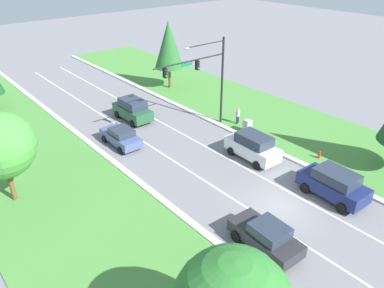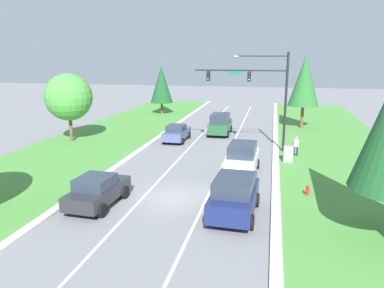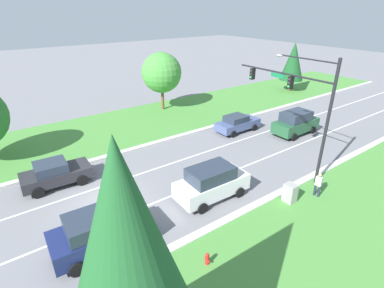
{
  "view_description": "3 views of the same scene",
  "coord_description": "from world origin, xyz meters",
  "px_view_note": "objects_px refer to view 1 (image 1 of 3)",
  "views": [
    {
      "loc": [
        -17.28,
        -11.53,
        15.25
      ],
      "look_at": [
        -1.29,
        7.56,
        2.05
      ],
      "focal_mm": 35.0,
      "sensor_mm": 36.0,
      "label": 1
    },
    {
      "loc": [
        5.21,
        -19.3,
        7.92
      ],
      "look_at": [
        -0.74,
        8.2,
        1.27
      ],
      "focal_mm": 35.0,
      "sensor_mm": 36.0,
      "label": 2
    },
    {
      "loc": [
        15.24,
        -4.57,
        10.91
      ],
      "look_at": [
        -1.58,
        7.66,
        1.22
      ],
      "focal_mm": 28.0,
      "sensor_mm": 36.0,
      "label": 3
    }
  ],
  "objects_px": {
    "slate_blue_sedan": "(121,136)",
    "forest_suv": "(133,109)",
    "oak_near_left_tree": "(1,145)",
    "fire_hydrant": "(319,155)",
    "white_suv": "(253,146)",
    "navy_suv": "(334,184)",
    "utility_cabinet": "(247,126)",
    "traffic_signal_mast": "(205,72)",
    "pedestrian": "(238,115)",
    "conifer_near_right_tree": "(169,45)",
    "charcoal_sedan": "(266,236)"
  },
  "relations": [
    {
      "from": "slate_blue_sedan",
      "to": "forest_suv",
      "type": "bearing_deg",
      "value": 47.07
    },
    {
      "from": "slate_blue_sedan",
      "to": "oak_near_left_tree",
      "type": "height_order",
      "value": "oak_near_left_tree"
    },
    {
      "from": "fire_hydrant",
      "to": "white_suv",
      "type": "bearing_deg",
      "value": 138.73
    },
    {
      "from": "white_suv",
      "to": "slate_blue_sedan",
      "type": "height_order",
      "value": "white_suv"
    },
    {
      "from": "navy_suv",
      "to": "slate_blue_sedan",
      "type": "relative_size",
      "value": 1.07
    },
    {
      "from": "white_suv",
      "to": "utility_cabinet",
      "type": "bearing_deg",
      "value": 49.19
    },
    {
      "from": "navy_suv",
      "to": "traffic_signal_mast",
      "type": "bearing_deg",
      "value": 90.18
    },
    {
      "from": "pedestrian",
      "to": "conifer_near_right_tree",
      "type": "xyz_separation_m",
      "value": [
        1.28,
        12.55,
        4.28
      ]
    },
    {
      "from": "white_suv",
      "to": "fire_hydrant",
      "type": "distance_m",
      "value": 5.45
    },
    {
      "from": "utility_cabinet",
      "to": "forest_suv",
      "type": "bearing_deg",
      "value": 125.23
    },
    {
      "from": "navy_suv",
      "to": "white_suv",
      "type": "bearing_deg",
      "value": 93.98
    },
    {
      "from": "white_suv",
      "to": "fire_hydrant",
      "type": "relative_size",
      "value": 6.66
    },
    {
      "from": "oak_near_left_tree",
      "to": "white_suv",
      "type": "bearing_deg",
      "value": -21.32
    },
    {
      "from": "pedestrian",
      "to": "slate_blue_sedan",
      "type": "bearing_deg",
      "value": -28.1
    },
    {
      "from": "navy_suv",
      "to": "white_suv",
      "type": "height_order",
      "value": "white_suv"
    },
    {
      "from": "pedestrian",
      "to": "oak_near_left_tree",
      "type": "xyz_separation_m",
      "value": [
        -20.4,
        1.14,
        3.27
      ]
    },
    {
      "from": "utility_cabinet",
      "to": "pedestrian",
      "type": "bearing_deg",
      "value": 70.96
    },
    {
      "from": "navy_suv",
      "to": "fire_hydrant",
      "type": "height_order",
      "value": "navy_suv"
    },
    {
      "from": "slate_blue_sedan",
      "to": "fire_hydrant",
      "type": "xyz_separation_m",
      "value": [
        10.98,
        -12.38,
        -0.45
      ]
    },
    {
      "from": "traffic_signal_mast",
      "to": "forest_suv",
      "type": "xyz_separation_m",
      "value": [
        -4.06,
        6.02,
        -4.36
      ]
    },
    {
      "from": "utility_cabinet",
      "to": "conifer_near_right_tree",
      "type": "height_order",
      "value": "conifer_near_right_tree"
    },
    {
      "from": "white_suv",
      "to": "oak_near_left_tree",
      "type": "relative_size",
      "value": 0.73
    },
    {
      "from": "navy_suv",
      "to": "utility_cabinet",
      "type": "bearing_deg",
      "value": 76.65
    },
    {
      "from": "traffic_signal_mast",
      "to": "forest_suv",
      "type": "distance_m",
      "value": 8.47
    },
    {
      "from": "white_suv",
      "to": "fire_hydrant",
      "type": "xyz_separation_m",
      "value": [
        4.06,
        -3.56,
        -0.74
      ]
    },
    {
      "from": "charcoal_sedan",
      "to": "slate_blue_sedan",
      "type": "height_order",
      "value": "charcoal_sedan"
    },
    {
      "from": "traffic_signal_mast",
      "to": "pedestrian",
      "type": "distance_m",
      "value": 5.64
    },
    {
      "from": "navy_suv",
      "to": "forest_suv",
      "type": "relative_size",
      "value": 1.02
    },
    {
      "from": "slate_blue_sedan",
      "to": "oak_near_left_tree",
      "type": "xyz_separation_m",
      "value": [
        -9.65,
        -2.35,
        3.41
      ]
    },
    {
      "from": "pedestrian",
      "to": "forest_suv",
      "type": "bearing_deg",
      "value": -56.0
    },
    {
      "from": "traffic_signal_mast",
      "to": "pedestrian",
      "type": "bearing_deg",
      "value": -23.68
    },
    {
      "from": "traffic_signal_mast",
      "to": "charcoal_sedan",
      "type": "bearing_deg",
      "value": -119.19
    },
    {
      "from": "forest_suv",
      "to": "charcoal_sedan",
      "type": "bearing_deg",
      "value": -100.98
    },
    {
      "from": "navy_suv",
      "to": "charcoal_sedan",
      "type": "distance_m",
      "value": 7.32
    },
    {
      "from": "utility_cabinet",
      "to": "conifer_near_right_tree",
      "type": "bearing_deg",
      "value": 82.4
    },
    {
      "from": "forest_suv",
      "to": "white_suv",
      "type": "bearing_deg",
      "value": -75.61
    },
    {
      "from": "traffic_signal_mast",
      "to": "forest_suv",
      "type": "bearing_deg",
      "value": 124.01
    },
    {
      "from": "charcoal_sedan",
      "to": "conifer_near_right_tree",
      "type": "distance_m",
      "value": 28.42
    },
    {
      "from": "pedestrian",
      "to": "fire_hydrant",
      "type": "relative_size",
      "value": 2.41
    },
    {
      "from": "navy_suv",
      "to": "slate_blue_sedan",
      "type": "distance_m",
      "value": 17.44
    },
    {
      "from": "fire_hydrant",
      "to": "oak_near_left_tree",
      "type": "distance_m",
      "value": 23.27
    },
    {
      "from": "oak_near_left_tree",
      "to": "pedestrian",
      "type": "bearing_deg",
      "value": -3.2
    },
    {
      "from": "charcoal_sedan",
      "to": "utility_cabinet",
      "type": "bearing_deg",
      "value": 49.46
    },
    {
      "from": "navy_suv",
      "to": "forest_suv",
      "type": "bearing_deg",
      "value": 102.53
    },
    {
      "from": "navy_suv",
      "to": "forest_suv",
      "type": "distance_m",
      "value": 20.12
    },
    {
      "from": "charcoal_sedan",
      "to": "slate_blue_sedan",
      "type": "xyz_separation_m",
      "value": [
        0.2,
        16.22,
        -0.07
      ]
    },
    {
      "from": "traffic_signal_mast",
      "to": "pedestrian",
      "type": "xyz_separation_m",
      "value": [
        3.09,
        -1.35,
        -4.53
      ]
    },
    {
      "from": "conifer_near_right_tree",
      "to": "oak_near_left_tree",
      "type": "bearing_deg",
      "value": -152.25
    },
    {
      "from": "white_suv",
      "to": "pedestrian",
      "type": "relative_size",
      "value": 2.76
    },
    {
      "from": "charcoal_sedan",
      "to": "pedestrian",
      "type": "bearing_deg",
      "value": 52.22
    }
  ]
}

